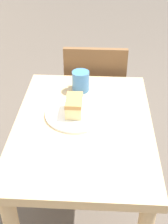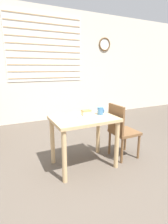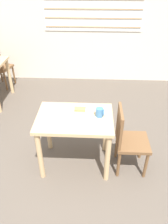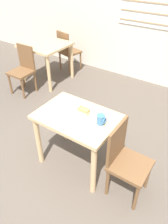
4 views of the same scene
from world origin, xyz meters
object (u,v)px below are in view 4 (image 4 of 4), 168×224
object	(u,v)px
dining_table_far	(46,50)
chair_far_opposite	(68,50)
chair_near_window	(125,159)
chair_far_corner	(23,68)
cake_slice	(84,112)
dining_table_near	(77,125)
coffee_mug	(101,119)
plate	(83,115)

from	to	relation	value
dining_table_far	chair_far_opposite	size ratio (longest dim) A/B	0.94
chair_near_window	chair_far_corner	bearing A→B (deg)	69.48
cake_slice	chair_far_corner	bearing A→B (deg)	156.16
dining_table_near	cake_slice	world-z (taller)	cake_slice
chair_near_window	coffee_mug	xyz separation A→B (m)	(-0.33, 0.07, 0.31)
dining_table_far	chair_near_window	bearing A→B (deg)	-31.90
chair_near_window	coffee_mug	world-z (taller)	chair_near_window
dining_table_near	coffee_mug	distance (m)	0.34
dining_table_near	chair_far_corner	size ratio (longest dim) A/B	1.02
chair_far_opposite	plate	bearing A→B (deg)	144.56
dining_table_far	plate	distance (m)	2.29
dining_table_near	chair_far_opposite	world-z (taller)	chair_far_opposite
chair_near_window	chair_far_opposite	bearing A→B (deg)	48.33
dining_table_near	chair_far_opposite	size ratio (longest dim) A/B	1.02
chair_far_opposite	plate	xyz separation A→B (m)	(1.74, -1.97, 0.27)
coffee_mug	chair_far_opposite	bearing A→B (deg)	134.83
chair_far_corner	cake_slice	world-z (taller)	chair_far_corner
dining_table_near	chair_near_window	bearing A→B (deg)	-3.63
chair_far_opposite	coffee_mug	xyz separation A→B (m)	(1.97, -1.98, 0.31)
chair_far_opposite	coffee_mug	world-z (taller)	chair_far_opposite
dining_table_far	coffee_mug	xyz separation A→B (m)	(2.03, -1.40, 0.15)
dining_table_near	cake_slice	xyz separation A→B (m)	(0.06, 0.04, 0.18)
chair_far_opposite	plate	size ratio (longest dim) A/B	3.02
chair_near_window	dining_table_near	bearing A→B (deg)	86.37
plate	cake_slice	bearing A→B (deg)	80.58
chair_near_window	coffee_mug	size ratio (longest dim) A/B	8.09
dining_table_near	plate	xyz separation A→B (m)	(0.06, 0.03, 0.14)
dining_table_near	chair_far_corner	bearing A→B (deg)	154.33
chair_far_opposite	cake_slice	bearing A→B (deg)	144.72
dining_table_near	chair_near_window	xyz separation A→B (m)	(0.61, -0.04, -0.13)
plate	coffee_mug	bearing A→B (deg)	-1.44
chair_far_opposite	cake_slice	size ratio (longest dim) A/B	6.75
chair_far_corner	coffee_mug	distance (m)	2.25
dining_table_near	dining_table_far	xyz separation A→B (m)	(-1.75, 1.43, 0.03)
plate	coffee_mug	distance (m)	0.23
chair_far_opposite	chair_near_window	bearing A→B (deg)	151.42
chair_near_window	chair_far_opposite	distance (m)	3.08
cake_slice	plate	bearing A→B (deg)	-99.42
dining_table_far	plate	world-z (taller)	dining_table_far
chair_far_corner	cake_slice	bearing A→B (deg)	-25.02
cake_slice	coffee_mug	distance (m)	0.22
chair_near_window	plate	distance (m)	0.62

